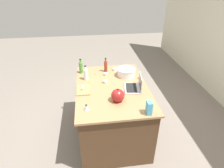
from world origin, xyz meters
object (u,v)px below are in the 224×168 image
object	(u,v)px
kettle	(118,96)
laptop	(135,86)
candy_bag	(149,108)
bottle_olive	(81,67)
ramekin_wide	(106,74)
ramekin_small	(115,69)
bottle_soy	(106,66)
ramekin_medium	(105,82)
cutting_board	(83,90)
bottle_vinegar	(86,74)
kitchen_timer	(86,108)
mixing_bowl_large	(126,72)
butter_stick_left	(83,88)

from	to	relation	value
kettle	laptop	bearing A→B (deg)	131.70
kettle	candy_bag	size ratio (longest dim) A/B	1.25
bottle_olive	ramekin_wide	distance (m)	0.44
laptop	ramekin_small	bearing A→B (deg)	-163.43
kettle	ramekin_wide	world-z (taller)	kettle
bottle_soy	ramekin_medium	distance (m)	0.40
cutting_board	ramekin_medium	xyz separation A→B (m)	(-0.19, 0.34, 0.01)
bottle_soy	cutting_board	bearing A→B (deg)	-34.24
laptop	ramekin_small	size ratio (longest dim) A/B	4.44
bottle_vinegar	ramekin_small	size ratio (longest dim) A/B	3.15
kitchen_timer	mixing_bowl_large	bearing A→B (deg)	140.99
bottle_olive	cutting_board	distance (m)	0.59
kitchen_timer	bottle_soy	bearing A→B (deg)	161.15
laptop	candy_bag	xyz separation A→B (m)	(0.58, 0.03, 0.04)
mixing_bowl_large	bottle_olive	xyz separation A→B (m)	(-0.21, -0.74, 0.03)
cutting_board	ramekin_wide	world-z (taller)	ramekin_wide
cutting_board	butter_stick_left	distance (m)	0.04
mixing_bowl_large	ramekin_wide	distance (m)	0.34
mixing_bowl_large	bottle_olive	world-z (taller)	bottle_olive
laptop	cutting_board	size ratio (longest dim) A/B	1.22
candy_bag	ramekin_medium	bearing A→B (deg)	-151.64
bottle_soy	bottle_olive	bearing A→B (deg)	-90.46
ramekin_wide	kettle	bearing A→B (deg)	5.86
bottle_soy	ramekin_wide	xyz separation A→B (m)	(0.13, -0.01, -0.08)
laptop	butter_stick_left	xyz separation A→B (m)	(-0.08, -0.75, -0.01)
bottle_olive	candy_bag	bearing A→B (deg)	33.88
kettle	cutting_board	distance (m)	0.56
laptop	kettle	distance (m)	0.39
mixing_bowl_large	bottle_vinegar	distance (m)	0.66
mixing_bowl_large	ramekin_small	distance (m)	0.27
laptop	cutting_board	distance (m)	0.75
ramekin_small	bottle_olive	bearing A→B (deg)	-88.44
kitchen_timer	ramekin_wide	bearing A→B (deg)	159.36
laptop	mixing_bowl_large	distance (m)	0.43
mixing_bowl_large	bottle_soy	xyz separation A→B (m)	(-0.20, -0.32, 0.03)
laptop	mixing_bowl_large	xyz separation A→B (m)	(-0.43, -0.04, 0.02)
laptop	ramekin_medium	distance (m)	0.47
ramekin_small	kettle	bearing A→B (deg)	-6.34
bottle_vinegar	bottle_soy	size ratio (longest dim) A/B	0.97
butter_stick_left	bottle_vinegar	bearing A→B (deg)	170.84
butter_stick_left	kitchen_timer	size ratio (longest dim) A/B	1.43
kitchen_timer	candy_bag	world-z (taller)	candy_bag
cutting_board	ramekin_small	size ratio (longest dim) A/B	3.63
kitchen_timer	ramekin_small	bearing A→B (deg)	153.80
bottle_olive	cutting_board	size ratio (longest dim) A/B	0.91
mixing_bowl_large	butter_stick_left	distance (m)	0.79
bottle_vinegar	cutting_board	bearing A→B (deg)	-8.46
ramekin_wide	bottle_olive	bearing A→B (deg)	-108.59
ramekin_wide	candy_bag	size ratio (longest dim) A/B	0.42
kettle	candy_bag	xyz separation A→B (m)	(0.31, 0.33, 0.01)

